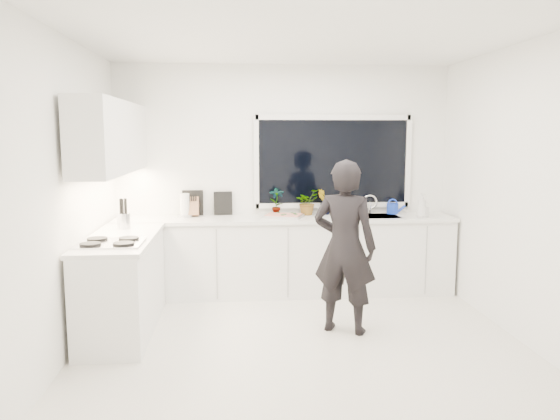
{
  "coord_description": "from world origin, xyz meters",
  "views": [
    {
      "loc": [
        -0.59,
        -4.83,
        1.88
      ],
      "look_at": [
        -0.15,
        0.4,
        1.15
      ],
      "focal_mm": 35.0,
      "sensor_mm": 36.0,
      "label": 1
    }
  ],
  "objects": [
    {
      "name": "faucet",
      "position": [
        1.05,
        1.65,
        1.03
      ],
      "size": [
        0.03,
        0.03,
        0.22
      ],
      "primitive_type": "cylinder",
      "color": "silver",
      "rests_on": "countertop_back"
    },
    {
      "name": "watering_can",
      "position": [
        1.32,
        1.61,
        0.98
      ],
      "size": [
        0.15,
        0.15,
        0.13
      ],
      "primitive_type": "cylinder",
      "rotation": [
        0.0,
        0.0,
        -0.06
      ],
      "color": "#1332B3",
      "rests_on": "countertop_back"
    },
    {
      "name": "wall_back",
      "position": [
        0.0,
        1.76,
        1.35
      ],
      "size": [
        4.0,
        0.02,
        2.7
      ],
      "primitive_type": "cube",
      "color": "white",
      "rests_on": "ground"
    },
    {
      "name": "countertop_left",
      "position": [
        -1.67,
        0.35,
        0.9
      ],
      "size": [
        0.62,
        1.6,
        0.04
      ],
      "primitive_type": "cube",
      "color": "silver",
      "rests_on": "base_cabinets_left"
    },
    {
      "name": "picture_frame_large",
      "position": [
        -0.73,
        1.69,
        1.06
      ],
      "size": [
        0.22,
        0.04,
        0.28
      ],
      "primitive_type": "cube",
      "rotation": [
        0.0,
        0.0,
        0.08
      ],
      "color": "black",
      "rests_on": "countertop_back"
    },
    {
      "name": "base_cabinets_back",
      "position": [
        0.0,
        1.45,
        0.44
      ],
      "size": [
        3.92,
        0.58,
        0.88
      ],
      "primitive_type": "cube",
      "color": "white",
      "rests_on": "floor"
    },
    {
      "name": "person",
      "position": [
        0.44,
        0.16,
        0.82
      ],
      "size": [
        0.71,
        0.61,
        1.65
      ],
      "primitive_type": "imported",
      "rotation": [
        0.0,
        0.0,
        2.71
      ],
      "color": "black",
      "rests_on": "floor"
    },
    {
      "name": "floor",
      "position": [
        0.0,
        0.0,
        -0.01
      ],
      "size": [
        4.0,
        3.5,
        0.02
      ],
      "primitive_type": "cube",
      "color": "beige",
      "rests_on": "ground"
    },
    {
      "name": "pizza",
      "position": [
        -0.03,
        1.42,
        0.95
      ],
      "size": [
        0.46,
        0.39,
        0.01
      ],
      "primitive_type": "cube",
      "rotation": [
        0.0,
        0.0,
        -0.34
      ],
      "color": "#C4431A",
      "rests_on": "pizza_tray"
    },
    {
      "name": "herb_plants",
      "position": [
        0.24,
        1.61,
        1.08
      ],
      "size": [
        0.77,
        0.37,
        0.33
      ],
      "color": "#26662D",
      "rests_on": "countertop_back"
    },
    {
      "name": "wall_left",
      "position": [
        -2.01,
        0.0,
        1.35
      ],
      "size": [
        0.02,
        3.5,
        2.7
      ],
      "primitive_type": "cube",
      "color": "white",
      "rests_on": "ground"
    },
    {
      "name": "soap_bottles",
      "position": [
        1.59,
        1.3,
        1.05
      ],
      "size": [
        0.16,
        0.14,
        0.28
      ],
      "color": "#D8BF66",
      "rests_on": "countertop_back"
    },
    {
      "name": "window",
      "position": [
        0.6,
        1.73,
        1.55
      ],
      "size": [
        1.8,
        0.02,
        1.0
      ],
      "primitive_type": "cube",
      "color": "black",
      "rests_on": "wall_back"
    },
    {
      "name": "picture_frame_small",
      "position": [
        -1.09,
        1.69,
        1.07
      ],
      "size": [
        0.25,
        0.02,
        0.3
      ],
      "primitive_type": "cube",
      "rotation": [
        0.0,
        0.0,
        -0.0
      ],
      "color": "black",
      "rests_on": "countertop_back"
    },
    {
      "name": "base_cabinets_left",
      "position": [
        -1.67,
        0.35,
        0.44
      ],
      "size": [
        0.58,
        1.6,
        0.88
      ],
      "primitive_type": "cube",
      "color": "white",
      "rests_on": "floor"
    },
    {
      "name": "pizza_tray",
      "position": [
        -0.03,
        1.42,
        0.94
      ],
      "size": [
        0.51,
        0.44,
        0.03
      ],
      "primitive_type": "cube",
      "rotation": [
        0.0,
        0.0,
        -0.34
      ],
      "color": "silver",
      "rests_on": "countertop_back"
    },
    {
      "name": "ceiling",
      "position": [
        0.0,
        0.0,
        2.71
      ],
      "size": [
        4.0,
        3.5,
        0.02
      ],
      "primitive_type": "cube",
      "color": "white",
      "rests_on": "wall_back"
    },
    {
      "name": "paper_towel_roll",
      "position": [
        -1.17,
        1.55,
        1.05
      ],
      "size": [
        0.13,
        0.13,
        0.26
      ],
      "primitive_type": "cylinder",
      "rotation": [
        0.0,
        0.0,
        -0.21
      ],
      "color": "silver",
      "rests_on": "countertop_back"
    },
    {
      "name": "wall_right",
      "position": [
        2.01,
        0.0,
        1.35
      ],
      "size": [
        0.02,
        3.5,
        2.7
      ],
      "primitive_type": "cube",
      "color": "white",
      "rests_on": "ground"
    },
    {
      "name": "utensil_crock",
      "position": [
        -1.73,
        0.8,
        1.0
      ],
      "size": [
        0.17,
        0.17,
        0.16
      ],
      "primitive_type": "cylinder",
      "rotation": [
        0.0,
        0.0,
        -0.37
      ],
      "color": "silver",
      "rests_on": "countertop_left"
    },
    {
      "name": "stovetop",
      "position": [
        -1.69,
        -0.0,
        0.94
      ],
      "size": [
        0.56,
        0.48,
        0.03
      ],
      "primitive_type": "cube",
      "color": "black",
      "rests_on": "countertop_left"
    },
    {
      "name": "knife_block",
      "position": [
        -1.08,
        1.59,
        1.03
      ],
      "size": [
        0.13,
        0.1,
        0.22
      ],
      "primitive_type": "cube",
      "rotation": [
        0.0,
        0.0,
        0.03
      ],
      "color": "#9D6E49",
      "rests_on": "countertop_back"
    },
    {
      "name": "upper_cabinets",
      "position": [
        -1.79,
        0.7,
        1.85
      ],
      "size": [
        0.34,
        2.1,
        0.7
      ],
      "primitive_type": "cube",
      "color": "white",
      "rests_on": "wall_left"
    },
    {
      "name": "countertop_back",
      "position": [
        0.0,
        1.44,
        0.9
      ],
      "size": [
        3.94,
        0.62,
        0.04
      ],
      "primitive_type": "cube",
      "color": "silver",
      "rests_on": "base_cabinets_back"
    },
    {
      "name": "sink",
      "position": [
        1.05,
        1.45,
        0.87
      ],
      "size": [
        0.58,
        0.42,
        0.14
      ],
      "primitive_type": "cube",
      "color": "silver",
      "rests_on": "countertop_back"
    }
  ]
}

